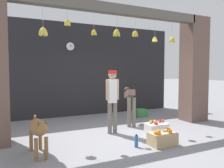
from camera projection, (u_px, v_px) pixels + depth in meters
ground_plane at (118, 133)px, 5.67m from camera, size 60.00×60.00×0.00m
shop_back_wall at (86, 70)px, 7.98m from camera, size 7.07×0.12×3.31m
shop_pillar_right at (194, 70)px, 7.06m from camera, size 0.70×0.60×3.31m
storefront_awning at (116, 11)px, 5.59m from camera, size 5.17×0.27×0.93m
dog at (39, 129)px, 4.11m from camera, size 0.34×1.07×0.76m
shopkeeper at (112, 97)px, 5.59m from camera, size 0.34×0.28×1.63m
worker_stooping at (130, 100)px, 6.50m from camera, size 0.43×0.83×1.11m
fruit_crate_oranges at (162, 138)px, 4.74m from camera, size 0.57×0.38×0.35m
fruit_crate_apples at (157, 128)px, 5.68m from camera, size 0.56×0.34×0.32m
produce_box_green at (140, 113)px, 7.66m from camera, size 0.40×0.34×0.27m
water_bottle at (136, 141)px, 4.61m from camera, size 0.08×0.08×0.27m
wall_clock at (70, 46)px, 7.62m from camera, size 0.29×0.03×0.29m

